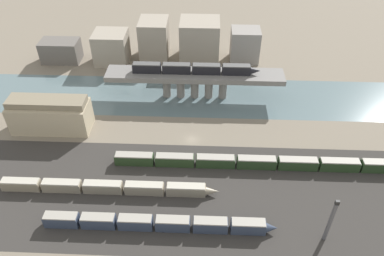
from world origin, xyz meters
name	(u,v)px	position (x,y,z in m)	size (l,w,h in m)	color
ground_plane	(192,140)	(0.00, 0.00, 0.00)	(400.00, 400.00, 0.00)	#756B5B
railbed_yard	(188,194)	(0.00, -24.00, 0.00)	(280.00, 42.00, 0.01)	#33302D
river_water	(195,97)	(0.00, 26.02, 0.00)	(320.00, 27.27, 0.01)	slate
bridge	(195,78)	(0.00, 26.02, 8.49)	(67.31, 9.82, 10.76)	slate
train_on_bridge	(195,69)	(0.06, 26.02, 12.56)	(47.81, 3.06, 3.67)	black
train_yard_near	(158,223)	(-7.35, -36.13, 1.89)	(61.78, 3.02, 3.86)	#2D384C
train_yard_mid	(108,187)	(-23.47, -24.06, 1.72)	(63.66, 2.80, 3.50)	gray
train_yard_far	(261,163)	(22.06, -12.10, 1.87)	(92.85, 2.97, 3.80)	#23381E
warehouse_building	(50,115)	(-49.05, 4.40, 5.88)	(26.83, 10.16, 12.37)	tan
signal_tower	(330,221)	(35.93, -37.72, 7.30)	(1.02, 1.02, 14.96)	#4C4C51
city_block_far_left	(61,51)	(-61.02, 52.80, 4.74)	(16.71, 9.84, 9.48)	#605B56
city_block_left	(111,47)	(-37.85, 52.71, 6.90)	(14.39, 13.20, 13.80)	gray
city_block_center	(154,39)	(-19.42, 58.73, 8.58)	(12.57, 14.54, 17.15)	gray
city_block_right	(200,40)	(1.02, 57.99, 8.84)	(17.31, 15.19, 17.68)	gray
city_block_far_right	(245,45)	(21.18, 56.64, 7.29)	(12.61, 10.50, 14.59)	gray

